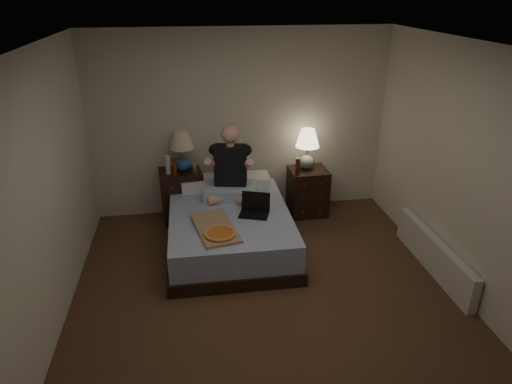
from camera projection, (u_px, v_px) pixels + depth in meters
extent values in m
cube|color=brown|center=(269.00, 304.00, 4.63)|extent=(4.00, 4.50, 0.00)
cube|color=white|center=(273.00, 48.00, 3.60)|extent=(4.00, 4.50, 0.00)
cube|color=silver|center=(241.00, 124.00, 6.14)|extent=(4.00, 0.00, 2.50)
cube|color=silver|center=(38.00, 207.00, 3.84)|extent=(0.00, 4.50, 2.50)
cube|color=silver|center=(475.00, 179.00, 4.39)|extent=(0.00, 4.50, 2.50)
cube|color=#5B77B6|center=(230.00, 229.00, 5.58)|extent=(1.43, 1.91, 0.48)
cube|color=black|center=(182.00, 195.00, 6.22)|extent=(0.60, 0.55, 0.70)
cube|color=black|center=(308.00, 192.00, 6.36)|extent=(0.52, 0.47, 0.66)
cylinder|color=silver|center=(168.00, 165.00, 5.93)|extent=(0.07, 0.07, 0.25)
cylinder|color=beige|center=(194.00, 168.00, 6.02)|extent=(0.07, 0.07, 0.10)
cylinder|color=#56220C|center=(174.00, 167.00, 5.90)|extent=(0.06, 0.06, 0.23)
cylinder|color=#4F150B|center=(298.00, 166.00, 6.02)|extent=(0.06, 0.06, 0.23)
cube|color=silver|center=(434.00, 255.00, 5.11)|extent=(0.10, 1.60, 0.40)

